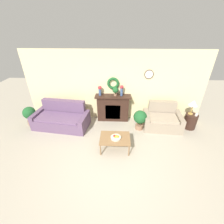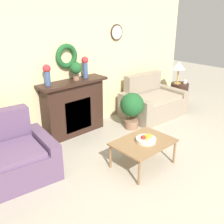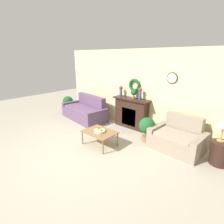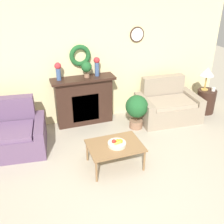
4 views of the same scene
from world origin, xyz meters
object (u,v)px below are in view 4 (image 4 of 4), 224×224
(fireplace, at_px, (84,100))
(potted_plant_on_mantel, at_px, (86,67))
(vase_on_mantel_right, at_px, (97,65))
(mug, at_px, (213,89))
(fruit_bowl, at_px, (117,144))
(side_table_by_loveseat, at_px, (206,101))
(coffee_table, at_px, (115,147))
(vase_on_mantel_left, at_px, (58,70))
(loveseat_right, at_px, (167,106))
(table_lamp, at_px, (207,72))
(potted_plant_floor_by_loveseat, at_px, (137,108))

(fireplace, bearing_deg, potted_plant_on_mantel, -9.18)
(vase_on_mantel_right, bearing_deg, fireplace, -179.02)
(mug, bearing_deg, fruit_bowl, -157.55)
(fruit_bowl, height_order, potted_plant_on_mantel, potted_plant_on_mantel)
(potted_plant_on_mantel, bearing_deg, side_table_by_loveseat, -8.89)
(coffee_table, xyz_separation_m, potted_plant_on_mantel, (-0.03, 1.68, 0.90))
(fireplace, bearing_deg, side_table_by_loveseat, -8.90)
(side_table_by_loveseat, relative_size, vase_on_mantel_left, 1.54)
(loveseat_right, xyz_separation_m, mug, (1.14, -0.11, 0.30))
(fireplace, relative_size, table_lamp, 2.47)
(coffee_table, distance_m, fruit_bowl, 0.09)
(coffee_table, bearing_deg, table_lamp, 25.03)
(fireplace, height_order, vase_on_mantel_left, vase_on_mantel_left)
(potted_plant_floor_by_loveseat, bearing_deg, potted_plant_on_mantel, 147.16)
(side_table_by_loveseat, bearing_deg, potted_plant_on_mantel, 171.11)
(mug, height_order, vase_on_mantel_right, vase_on_mantel_right)
(fireplace, xyz_separation_m, coffee_table, (0.12, -1.69, -0.16))
(fireplace, height_order, loveseat_right, fireplace)
(fruit_bowl, height_order, side_table_by_loveseat, side_table_by_loveseat)
(vase_on_mantel_right, bearing_deg, loveseat_right, -15.53)
(table_lamp, height_order, potted_plant_floor_by_loveseat, table_lamp)
(table_lamp, bearing_deg, coffee_table, -154.97)
(fireplace, bearing_deg, mug, -10.05)
(loveseat_right, bearing_deg, side_table_by_loveseat, 2.22)
(loveseat_right, distance_m, potted_plant_on_mantel, 2.07)
(mug, distance_m, potted_plant_floor_by_loveseat, 2.01)
(potted_plant_floor_by_loveseat, bearing_deg, vase_on_mantel_right, 138.24)
(coffee_table, height_order, table_lamp, table_lamp)
(coffee_table, distance_m, potted_plant_floor_by_loveseat, 1.40)
(side_table_by_loveseat, height_order, potted_plant_on_mantel, potted_plant_on_mantel)
(mug, bearing_deg, vase_on_mantel_left, 171.26)
(potted_plant_floor_by_loveseat, bearing_deg, mug, 2.06)
(side_table_by_loveseat, bearing_deg, potted_plant_floor_by_loveseat, -175.50)
(potted_plant_on_mantel, bearing_deg, vase_on_mantel_right, 4.94)
(coffee_table, xyz_separation_m, side_table_by_loveseat, (2.79, 1.23, -0.10))
(fruit_bowl, relative_size, potted_plant_floor_by_loveseat, 0.41)
(fruit_bowl, xyz_separation_m, potted_plant_on_mantel, (-0.06, 1.70, 0.83))
(fireplace, distance_m, table_lamp, 2.92)
(coffee_table, relative_size, vase_on_mantel_left, 2.48)
(loveseat_right, relative_size, vase_on_mantel_left, 3.83)
(coffee_table, relative_size, vase_on_mantel_right, 2.25)
(fruit_bowl, distance_m, mug, 3.10)
(table_lamp, bearing_deg, vase_on_mantel_left, 172.90)
(potted_plant_floor_by_loveseat, bearing_deg, fireplace, 148.94)
(loveseat_right, xyz_separation_m, vase_on_mantel_left, (-2.36, 0.43, 0.98))
(fireplace, bearing_deg, table_lamp, -8.20)
(side_table_by_loveseat, height_order, vase_on_mantel_left, vase_on_mantel_left)
(table_lamp, height_order, vase_on_mantel_left, vase_on_mantel_left)
(coffee_table, distance_m, mug, 3.12)
(fireplace, height_order, potted_plant_on_mantel, potted_plant_on_mantel)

